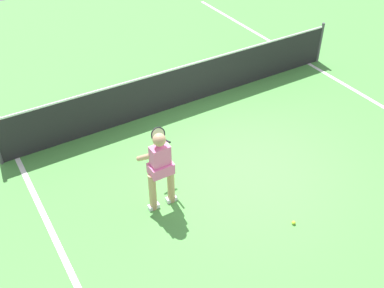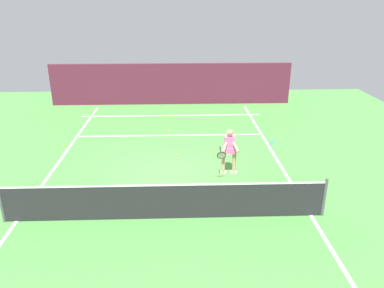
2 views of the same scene
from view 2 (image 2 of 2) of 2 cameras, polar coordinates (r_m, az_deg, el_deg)
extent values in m
plane|color=#4C9342|center=(12.45, -3.68, -4.63)|extent=(23.56, 23.56, 0.00)
cube|color=#561E33|center=(20.41, -3.17, 9.10)|extent=(12.80, 0.24, 2.18)
cube|color=white|center=(18.56, -3.21, 4.36)|extent=(8.80, 0.10, 0.01)
cube|color=white|center=(15.88, -3.37, 1.33)|extent=(7.80, 0.10, 0.01)
cube|color=white|center=(12.93, 13.92, -4.21)|extent=(0.10, 16.12, 0.01)
cube|color=white|center=(13.16, -20.97, -4.60)|extent=(0.10, 16.12, 0.01)
cylinder|color=#4C4C51|center=(10.57, 19.49, -7.67)|extent=(0.08, 0.08, 1.09)
cylinder|color=#4C4C51|center=(10.88, -27.05, -8.05)|extent=(0.08, 0.08, 1.09)
cube|color=#232326|center=(9.90, -4.11, -8.84)|extent=(8.32, 0.02, 0.97)
cube|color=white|center=(9.66, -4.19, -6.26)|extent=(8.32, 0.02, 0.04)
cylinder|color=tan|center=(12.43, 6.42, -2.79)|extent=(0.13, 0.13, 0.78)
cylinder|color=tan|center=(12.38, 4.77, -2.83)|extent=(0.13, 0.13, 0.78)
cube|color=white|center=(12.57, 6.36, -4.24)|extent=(0.20, 0.10, 0.08)
cube|color=white|center=(12.53, 4.73, -4.29)|extent=(0.20, 0.10, 0.08)
cube|color=pink|center=(12.15, 5.71, -0.02)|extent=(0.32, 0.20, 0.52)
cube|color=pink|center=(12.22, 5.68, -0.89)|extent=(0.40, 0.28, 0.20)
sphere|color=tan|center=(12.01, 5.78, 1.76)|extent=(0.22, 0.22, 0.22)
cylinder|color=tan|center=(12.02, 6.52, -0.18)|extent=(0.29, 0.47, 0.37)
cylinder|color=tan|center=(11.98, 5.10, -0.20)|extent=(0.28, 0.47, 0.37)
cylinder|color=black|center=(11.73, 4.34, -0.89)|extent=(0.04, 0.29, 0.14)
torus|color=black|center=(11.48, 4.49, -1.74)|extent=(0.28, 0.12, 0.28)
cylinder|color=beige|center=(11.48, 4.49, -1.74)|extent=(0.24, 0.09, 0.23)
sphere|color=#D1E533|center=(16.34, -3.55, 2.03)|extent=(0.07, 0.07, 0.07)
sphere|color=#D1E533|center=(15.57, -18.89, -0.15)|extent=(0.07, 0.07, 0.07)
sphere|color=#D1E533|center=(13.87, -2.17, -1.60)|extent=(0.07, 0.07, 0.07)
cylinder|color=#4C9EE5|center=(15.13, 12.02, 0.30)|extent=(0.07, 0.07, 0.24)
camera|label=1|loc=(16.88, 13.08, 22.06)|focal=42.44mm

